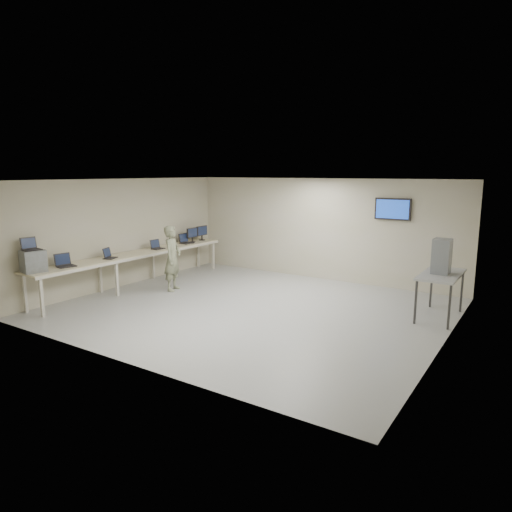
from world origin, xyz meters
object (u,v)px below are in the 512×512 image
Objects in this scene: soldier at (173,258)px; workbench at (136,256)px; side_table at (441,277)px; equipment_box at (33,261)px.

workbench is at bearing 85.58° from soldier.
equipment_box is at bearing -149.06° from side_table.
soldier is (1.03, 0.27, -0.00)m from workbench.
equipment_box is 0.30× the size of side_table.
workbench is at bearing 100.60° from equipment_box.
side_table is (7.25, 4.35, -0.27)m from equipment_box.
soldier is 6.30m from side_table.
soldier is (1.10, 3.02, -0.30)m from equipment_box.
workbench is 3.86× the size of side_table.
equipment_box reaches higher than workbench.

